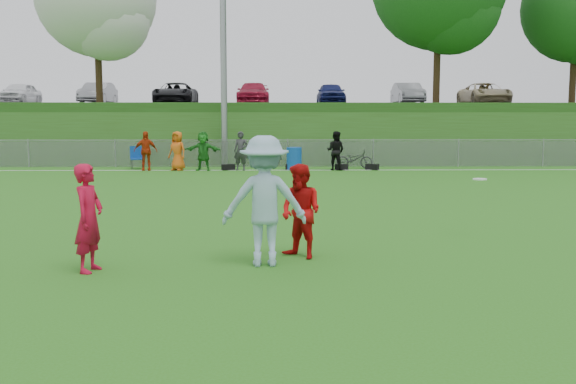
{
  "coord_description": "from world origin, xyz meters",
  "views": [
    {
      "loc": [
        -0.53,
        -9.86,
        2.27
      ],
      "look_at": [
        -0.34,
        0.5,
        1.07
      ],
      "focal_mm": 40.0,
      "sensor_mm": 36.0,
      "label": 1
    }
  ],
  "objects_px": {
    "player_red_left": "(89,218)",
    "player_blue": "(264,201)",
    "player_red_center": "(301,211)",
    "recycling_bin": "(294,159)",
    "bicycle": "(354,159)",
    "frisbee": "(480,179)"
  },
  "relations": [
    {
      "from": "player_red_center",
      "to": "recycling_bin",
      "type": "bearing_deg",
      "value": 131.81
    },
    {
      "from": "player_blue",
      "to": "bicycle",
      "type": "height_order",
      "value": "player_blue"
    },
    {
      "from": "player_blue",
      "to": "player_red_center",
      "type": "bearing_deg",
      "value": -142.81
    },
    {
      "from": "player_red_center",
      "to": "recycling_bin",
      "type": "xyz_separation_m",
      "value": [
        0.38,
        17.8,
        -0.27
      ]
    },
    {
      "from": "player_red_center",
      "to": "recycling_bin",
      "type": "relative_size",
      "value": 1.55
    },
    {
      "from": "player_red_left",
      "to": "player_blue",
      "type": "relative_size",
      "value": 0.8
    },
    {
      "from": "player_red_left",
      "to": "frisbee",
      "type": "xyz_separation_m",
      "value": [
        6.62,
        2.62,
        0.31
      ]
    },
    {
      "from": "player_red_center",
      "to": "frisbee",
      "type": "bearing_deg",
      "value": 69.76
    },
    {
      "from": "player_red_left",
      "to": "recycling_bin",
      "type": "xyz_separation_m",
      "value": [
        3.55,
        18.67,
        -0.31
      ]
    },
    {
      "from": "player_red_center",
      "to": "player_red_left",
      "type": "bearing_deg",
      "value": -121.52
    },
    {
      "from": "frisbee",
      "to": "bicycle",
      "type": "xyz_separation_m",
      "value": [
        -0.33,
        16.86,
        -0.69
      ]
    },
    {
      "from": "player_blue",
      "to": "player_red_left",
      "type": "bearing_deg",
      "value": 4.61
    },
    {
      "from": "player_red_center",
      "to": "recycling_bin",
      "type": "distance_m",
      "value": 17.8
    },
    {
      "from": "bicycle",
      "to": "player_red_left",
      "type": "bearing_deg",
      "value": 172.65
    },
    {
      "from": "player_red_center",
      "to": "bicycle",
      "type": "xyz_separation_m",
      "value": [
        3.13,
        18.6,
        -0.34
      ]
    },
    {
      "from": "recycling_bin",
      "to": "player_blue",
      "type": "bearing_deg",
      "value": -93.01
    },
    {
      "from": "recycling_bin",
      "to": "bicycle",
      "type": "distance_m",
      "value": 2.86
    },
    {
      "from": "player_red_left",
      "to": "player_red_center",
      "type": "xyz_separation_m",
      "value": [
        3.17,
        0.88,
        -0.04
      ]
    },
    {
      "from": "player_red_left",
      "to": "bicycle",
      "type": "xyz_separation_m",
      "value": [
        6.3,
        19.47,
        -0.37
      ]
    },
    {
      "from": "player_red_left",
      "to": "player_blue",
      "type": "xyz_separation_m",
      "value": [
        2.59,
        0.37,
        0.2
      ]
    },
    {
      "from": "player_red_center",
      "to": "player_blue",
      "type": "xyz_separation_m",
      "value": [
        -0.58,
        -0.5,
        0.24
      ]
    },
    {
      "from": "player_blue",
      "to": "frisbee",
      "type": "relative_size",
      "value": 7.63
    }
  ]
}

